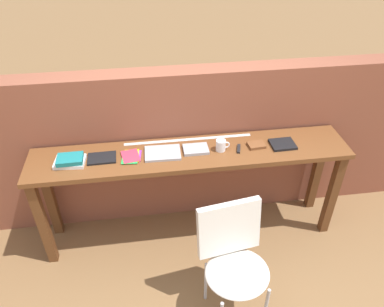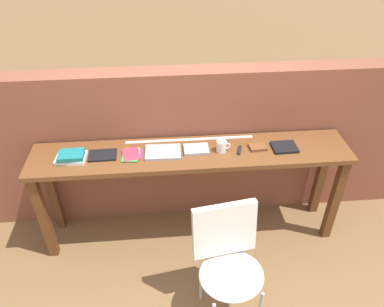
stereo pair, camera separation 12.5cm
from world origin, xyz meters
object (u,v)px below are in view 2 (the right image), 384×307
at_px(chair_white_moulded, 229,259).
at_px(book_stack_leftmost, 71,157).
at_px(leather_journal_brown, 258,147).
at_px(book_open_centre, 163,152).
at_px(pamphlet_pile_colourful, 132,154).
at_px(book_repair_rightmost, 284,147).
at_px(multitool_folded, 239,150).
at_px(magazine_cycling, 103,155).
at_px(mug, 222,146).

distance_m(chair_white_moulded, book_stack_leftmost, 1.38).
height_order(book_stack_leftmost, leather_journal_brown, book_stack_leftmost).
height_order(chair_white_moulded, book_open_centre, book_open_centre).
distance_m(pamphlet_pile_colourful, book_open_centre, 0.24).
xyz_separation_m(book_stack_leftmost, book_repair_rightmost, (1.64, 0.01, -0.02)).
bearing_deg(book_repair_rightmost, pamphlet_pile_colourful, 178.00).
bearing_deg(book_open_centre, chair_white_moulded, -60.36).
relative_size(leather_journal_brown, book_repair_rightmost, 0.68).
xyz_separation_m(book_open_centre, leather_journal_brown, (0.74, 0.00, 0.00)).
bearing_deg(multitool_folded, book_repair_rightmost, 1.11).
distance_m(multitool_folded, book_repair_rightmost, 0.36).
relative_size(magazine_cycling, multitool_folded, 1.92).
xyz_separation_m(pamphlet_pile_colourful, leather_journal_brown, (0.98, 0.01, 0.01)).
xyz_separation_m(leather_journal_brown, book_repair_rightmost, (0.21, -0.02, -0.00)).
bearing_deg(chair_white_moulded, magazine_cycling, 138.42).
height_order(pamphlet_pile_colourful, book_repair_rightmost, book_repair_rightmost).
bearing_deg(pamphlet_pile_colourful, mug, -0.40).
xyz_separation_m(book_stack_leftmost, magazine_cycling, (0.23, 0.03, -0.02)).
height_order(book_stack_leftmost, magazine_cycling, book_stack_leftmost).
bearing_deg(multitool_folded, chair_white_moulded, -104.15).
distance_m(mug, multitool_folded, 0.14).
xyz_separation_m(pamphlet_pile_colourful, multitool_folded, (0.83, -0.02, 0.00)).
bearing_deg(pamphlet_pile_colourful, chair_white_moulded, -49.65).
distance_m(book_stack_leftmost, leather_journal_brown, 1.43).
bearing_deg(book_open_centre, pamphlet_pile_colourful, -177.07).
bearing_deg(book_repair_rightmost, magazine_cycling, 177.79).
xyz_separation_m(book_stack_leftmost, mug, (1.14, 0.01, 0.02)).
relative_size(book_open_centre, multitool_folded, 2.49).
height_order(magazine_cycling, book_open_centre, book_open_centre).
bearing_deg(pamphlet_pile_colourful, book_repair_rightmost, -0.56).
relative_size(chair_white_moulded, pamphlet_pile_colourful, 4.68).
xyz_separation_m(mug, leather_journal_brown, (0.29, 0.01, -0.03)).
xyz_separation_m(magazine_cycling, book_open_centre, (0.46, -0.00, 0.00)).
distance_m(pamphlet_pile_colourful, mug, 0.70).
distance_m(chair_white_moulded, multitool_folded, 0.85).
bearing_deg(book_stack_leftmost, multitool_folded, 0.05).
height_order(multitool_folded, leather_journal_brown, leather_journal_brown).
bearing_deg(mug, multitool_folded, -5.69).
bearing_deg(book_stack_leftmost, leather_journal_brown, 1.02).
distance_m(chair_white_moulded, book_open_centre, 0.94).
height_order(chair_white_moulded, leather_journal_brown, leather_journal_brown).
height_order(mug, leather_journal_brown, mug).
distance_m(mug, leather_journal_brown, 0.29).
xyz_separation_m(pamphlet_pile_colourful, book_open_centre, (0.24, 0.01, 0.00)).
bearing_deg(multitool_folded, leather_journal_brown, 9.27).
bearing_deg(multitool_folded, pamphlet_pile_colourful, 178.72).
distance_m(book_open_centre, leather_journal_brown, 0.74).
height_order(book_stack_leftmost, multitool_folded, book_stack_leftmost).
xyz_separation_m(mug, multitool_folded, (0.14, -0.01, -0.04)).
distance_m(book_stack_leftmost, pamphlet_pile_colourful, 0.45).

